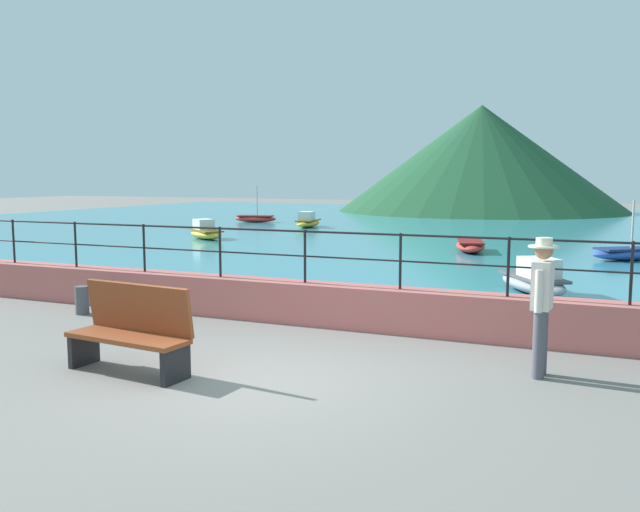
% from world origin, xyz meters
% --- Properties ---
extents(ground_plane, '(120.00, 120.00, 0.00)m').
position_xyz_m(ground_plane, '(0.00, 0.00, 0.00)').
color(ground_plane, slate).
extents(promenade_wall, '(20.00, 0.56, 0.70)m').
position_xyz_m(promenade_wall, '(0.00, 3.20, 0.35)').
color(promenade_wall, '#BC605B').
rests_on(promenade_wall, ground).
extents(railing, '(18.44, 0.04, 0.90)m').
position_xyz_m(railing, '(0.00, 3.20, 1.32)').
color(railing, black).
rests_on(railing, promenade_wall).
extents(lake_water, '(64.00, 44.32, 0.06)m').
position_xyz_m(lake_water, '(0.00, 25.84, 0.03)').
color(lake_water, teal).
rests_on(lake_water, ground).
extents(hill_main, '(20.15, 20.15, 7.47)m').
position_xyz_m(hill_main, '(-4.24, 40.80, 3.74)').
color(hill_main, '#1E4C2D').
rests_on(hill_main, ground).
extents(bench_main, '(1.75, 0.72, 1.13)m').
position_xyz_m(bench_main, '(-1.69, -0.26, 0.56)').
color(bench_main, brown).
rests_on(bench_main, ground).
extents(person_walking, '(0.38, 0.57, 1.75)m').
position_xyz_m(person_walking, '(3.13, 1.56, 0.98)').
color(person_walking, '#4C4C56').
rests_on(person_walking, ground).
extents(bollard, '(0.24, 0.24, 0.51)m').
position_xyz_m(bollard, '(-4.87, 2.25, 0.26)').
color(bollard, '#4C4C51').
rests_on(bollard, ground).
extents(boat_1, '(2.40, 2.07, 1.75)m').
position_xyz_m(boat_1, '(4.55, 14.29, 0.26)').
color(boat_1, '#2D4C9E').
rests_on(boat_1, lake_water).
extents(boat_2, '(2.39, 2.08, 0.76)m').
position_xyz_m(boat_2, '(-10.52, 15.10, 0.33)').
color(boat_2, gold).
rests_on(boat_2, lake_water).
extents(boat_3, '(2.42, 1.26, 1.92)m').
position_xyz_m(boat_3, '(-13.27, 24.20, 0.26)').
color(boat_3, red).
rests_on(boat_3, lake_water).
extents(boat_4, '(1.96, 2.43, 0.76)m').
position_xyz_m(boat_4, '(2.52, 7.49, 0.33)').
color(boat_4, gray).
rests_on(boat_4, lake_water).
extents(boat_6, '(1.43, 2.45, 0.36)m').
position_xyz_m(boat_6, '(-0.11, 14.67, 0.26)').
color(boat_6, red).
rests_on(boat_6, lake_water).
extents(boat_7, '(1.16, 2.39, 0.76)m').
position_xyz_m(boat_7, '(-9.26, 22.14, 0.33)').
color(boat_7, gold).
rests_on(boat_7, lake_water).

